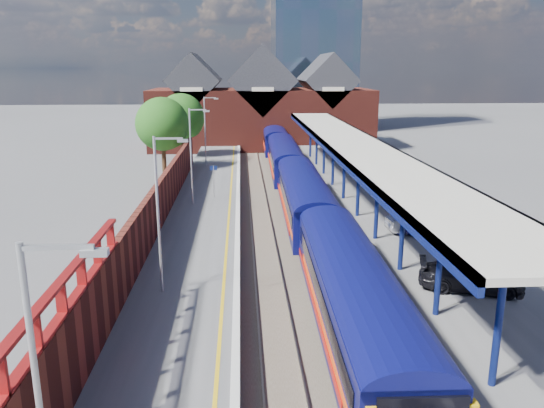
{
  "coord_description": "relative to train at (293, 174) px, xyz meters",
  "views": [
    {
      "loc": [
        -2.85,
        -16.45,
        10.76
      ],
      "look_at": [
        -0.99,
        15.3,
        2.6
      ],
      "focal_mm": 35.0,
      "sensor_mm": 36.0,
      "label": 1
    }
  ],
  "objects": [
    {
      "name": "right_platform",
      "position": [
        4.51,
        -7.45,
        -1.62
      ],
      "size": [
        6.0,
        76.0,
        1.0
      ],
      "primitive_type": "cube",
      "color": "#565659",
      "rests_on": "ground"
    },
    {
      "name": "rails",
      "position": [
        -1.49,
        -7.45,
        -2.0
      ],
      "size": [
        4.51,
        76.0,
        0.14
      ],
      "color": "slate",
      "rests_on": "ground"
    },
    {
      "name": "left_platform",
      "position": [
        -6.99,
        -7.45,
        -1.62
      ],
      "size": [
        5.0,
        76.0,
        1.0
      ],
      "primitive_type": "cube",
      "color": "#565659",
      "rests_on": "ground"
    },
    {
      "name": "ground",
      "position": [
        -1.49,
        2.55,
        -2.12
      ],
      "size": [
        240.0,
        240.0,
        0.0
      ],
      "primitive_type": "plane",
      "color": "#5B5B5E",
      "rests_on": "ground"
    },
    {
      "name": "brick_wall",
      "position": [
        -9.59,
        -13.91,
        0.33
      ],
      "size": [
        0.35,
        50.0,
        3.86
      ],
      "color": "#5A1E17",
      "rests_on": "left_platform"
    },
    {
      "name": "coping_left",
      "position": [
        -4.64,
        -7.45,
        -1.1
      ],
      "size": [
        0.3,
        76.0,
        0.05
      ],
      "primitive_type": "cube",
      "color": "silver",
      "rests_on": "left_platform"
    },
    {
      "name": "lamp_post_a",
      "position": [
        -7.86,
        -35.45,
        2.87
      ],
      "size": [
        1.48,
        0.18,
        7.0
      ],
      "color": "#A5A8AA",
      "rests_on": "left_platform"
    },
    {
      "name": "tree_far",
      "position": [
        -10.84,
        16.45,
        3.23
      ],
      "size": [
        5.2,
        5.2,
        8.1
      ],
      "color": "#382314",
      "rests_on": "ground"
    },
    {
      "name": "parked_car_silver",
      "position": [
        6.49,
        -13.43,
        -0.46
      ],
      "size": [
        4.12,
        1.68,
        1.33
      ],
      "primitive_type": "imported",
      "rotation": [
        0.0,
        0.0,
        1.64
      ],
      "color": "silver",
      "rests_on": "right_platform"
    },
    {
      "name": "lamp_post_c",
      "position": [
        -7.86,
        -5.45,
        2.87
      ],
      "size": [
        1.48,
        0.18,
        7.0
      ],
      "color": "#A5A8AA",
      "rests_on": "left_platform"
    },
    {
      "name": "platform_sign",
      "position": [
        -6.49,
        -3.45,
        0.57
      ],
      "size": [
        0.55,
        0.08,
        2.5
      ],
      "color": "#A5A8AA",
      "rests_on": "left_platform"
    },
    {
      "name": "ballast_bed",
      "position": [
        -1.49,
        -7.45,
        -2.09
      ],
      "size": [
        6.0,
        76.0,
        0.06
      ],
      "primitive_type": "cube",
      "color": "#473D33",
      "rests_on": "ground"
    },
    {
      "name": "glass_tower",
      "position": [
        8.51,
        52.55,
        18.08
      ],
      "size": [
        14.2,
        14.2,
        40.3
      ],
      "color": "slate",
      "rests_on": "ground"
    },
    {
      "name": "yellow_line",
      "position": [
        -5.24,
        -7.45,
        -1.12
      ],
      "size": [
        0.14,
        76.0,
        0.01
      ],
      "primitive_type": "cube",
      "color": "yellow",
      "rests_on": "left_platform"
    },
    {
      "name": "parked_car_blue",
      "position": [
        6.72,
        -13.94,
        -0.59
      ],
      "size": [
        4.22,
        3.18,
        1.06
      ],
      "primitive_type": "imported",
      "rotation": [
        0.0,
        0.0,
        1.15
      ],
      "color": "navy",
      "rests_on": "right_platform"
    },
    {
      "name": "station_building",
      "position": [
        -1.49,
        30.55,
        3.33
      ],
      "size": [
        30.0,
        12.12,
        13.78
      ],
      "color": "#5A1E17",
      "rests_on": "ground"
    },
    {
      "name": "lamp_post_d",
      "position": [
        -7.86,
        10.55,
        2.87
      ],
      "size": [
        1.48,
        0.18,
        7.0
      ],
      "color": "#A5A8AA",
      "rests_on": "left_platform"
    },
    {
      "name": "tree_near",
      "position": [
        -11.84,
        8.45,
        3.23
      ],
      "size": [
        5.2,
        5.2,
        8.1
      ],
      "color": "#382314",
      "rests_on": "ground"
    },
    {
      "name": "train",
      "position": [
        0.0,
        0.0,
        0.0
      ],
      "size": [
        3.1,
        65.95,
        3.45
      ],
      "color": "#0B0D4E",
      "rests_on": "ground"
    },
    {
      "name": "coping_right",
      "position": [
        1.66,
        -7.45,
        -1.1
      ],
      "size": [
        0.3,
        76.0,
        0.05
      ],
      "primitive_type": "cube",
      "color": "silver",
      "rests_on": "right_platform"
    },
    {
      "name": "lamp_post_b",
      "position": [
        -7.86,
        -21.45,
        2.87
      ],
      "size": [
        1.48,
        0.18,
        7.0
      ],
      "color": "#A5A8AA",
      "rests_on": "left_platform"
    },
    {
      "name": "parked_car_dark",
      "position": [
        5.94,
        -22.15,
        -0.46
      ],
      "size": [
        4.9,
        3.08,
        1.32
      ],
      "primitive_type": "imported",
      "rotation": [
        0.0,
        0.0,
        1.28
      ],
      "color": "black",
      "rests_on": "right_platform"
    },
    {
      "name": "canopy",
      "position": [
        3.99,
        -5.5,
        3.13
      ],
      "size": [
        4.5,
        52.0,
        4.48
      ],
      "color": "#0E1A55",
      "rests_on": "right_platform"
    }
  ]
}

